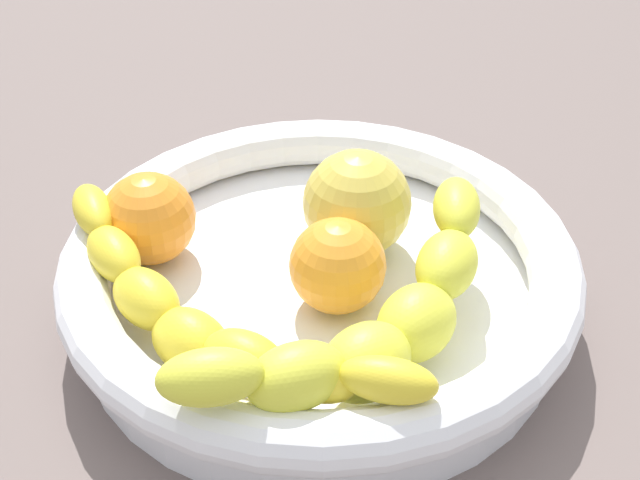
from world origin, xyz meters
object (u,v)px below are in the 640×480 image
banana_draped_left (201,318)px  banana_draped_right (377,320)px  apple_yellow (362,205)px  orange_front (338,266)px  fruit_bowl (320,276)px  orange_mid_left (149,219)px

banana_draped_left → banana_draped_right: size_ratio=1.12×
banana_draped_right → banana_draped_left: bearing=-62.6°
apple_yellow → orange_front: bearing=16.1°
fruit_bowl → banana_draped_left: bearing=-11.3°
fruit_bowl → apple_yellow: size_ratio=4.60×
banana_draped_left → banana_draped_right: bearing=117.4°
banana_draped_left → apple_yellow: bearing=170.6°
orange_front → banana_draped_right: bearing=53.1°
orange_front → orange_mid_left: 11.65cm
fruit_bowl → banana_draped_right: (4.28, 6.14, 2.87)cm
orange_mid_left → apple_yellow: bearing=126.2°
fruit_bowl → orange_mid_left: 10.44cm
fruit_bowl → banana_draped_left: 8.77cm
banana_draped_left → apple_yellow: (-12.26, 2.04, 0.54)cm
fruit_bowl → banana_draped_right: banana_draped_right is taller
banana_draped_left → orange_mid_left: orange_mid_left is taller
banana_draped_right → apple_yellow: 10.04cm
banana_draped_right → orange_front: (-3.27, -4.34, -0.68)cm
apple_yellow → orange_mid_left: bearing=-53.8°
fruit_bowl → banana_draped_left: (8.33, -1.67, 2.20)cm
fruit_bowl → orange_front: orange_front is taller
fruit_bowl → banana_draped_right: size_ratio=1.29×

